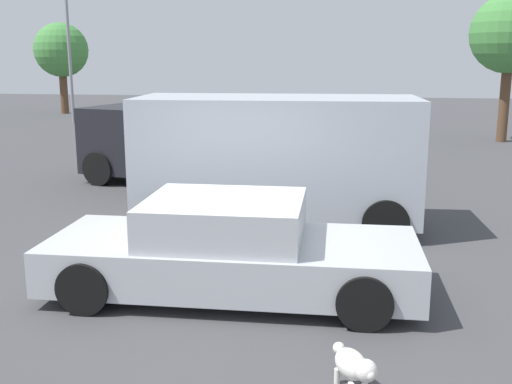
{
  "coord_description": "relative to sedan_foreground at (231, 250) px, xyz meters",
  "views": [
    {
      "loc": [
        1.57,
        -7.46,
        2.99
      ],
      "look_at": [
        0.17,
        1.88,
        0.9
      ],
      "focal_mm": 43.05,
      "sensor_mm": 36.0,
      "label": 1
    }
  ],
  "objects": [
    {
      "name": "tree_back_center",
      "position": [
        -13.69,
        23.97,
        2.73
      ],
      "size": [
        2.82,
        2.82,
        4.75
      ],
      "color": "brown",
      "rests_on": "ground_plane"
    },
    {
      "name": "light_post_near",
      "position": [
        -11.07,
        19.35,
        4.4
      ],
      "size": [
        0.44,
        0.44,
        7.5
      ],
      "color": "gray",
      "rests_on": "ground_plane"
    },
    {
      "name": "ground_plane",
      "position": [
        -0.14,
        0.12,
        -0.58
      ],
      "size": [
        80.0,
        80.0,
        0.0
      ],
      "primitive_type": "plane",
      "color": "#424244"
    },
    {
      "name": "tree_back_left",
      "position": [
        6.9,
        15.68,
        3.17
      ],
      "size": [
        2.76,
        2.76,
        5.16
      ],
      "color": "brown",
      "rests_on": "ground_plane"
    },
    {
      "name": "van_white",
      "position": [
        0.22,
        3.24,
        0.67
      ],
      "size": [
        4.93,
        2.33,
        2.31
      ],
      "rotation": [
        0.0,
        0.0,
        0.05
      ],
      "color": "#B2B7C1",
      "rests_on": "ground_plane"
    },
    {
      "name": "dog",
      "position": [
        1.55,
        -2.2,
        -0.31
      ],
      "size": [
        0.43,
        0.62,
        0.42
      ],
      "rotation": [
        0.0,
        0.0,
        5.2
      ],
      "color": "white",
      "rests_on": "ground_plane"
    },
    {
      "name": "pedestrian",
      "position": [
        1.83,
        9.07,
        0.43
      ],
      "size": [
        0.54,
        0.37,
        1.69
      ],
      "rotation": [
        0.0,
        0.0,
        1.19
      ],
      "color": "black",
      "rests_on": "ground_plane"
    },
    {
      "name": "sedan_foreground",
      "position": [
        0.0,
        0.0,
        0.0
      ],
      "size": [
        4.69,
        2.02,
        1.25
      ],
      "rotation": [
        0.0,
        0.0,
        0.02
      ],
      "color": "#B7BABF",
      "rests_on": "ground_plane"
    },
    {
      "name": "suv_dark",
      "position": [
        -2.46,
        6.7,
        0.42
      ],
      "size": [
        4.99,
        3.1,
        1.8
      ],
      "rotation": [
        0.0,
        0.0,
        -0.25
      ],
      "color": "black",
      "rests_on": "ground_plane"
    }
  ]
}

